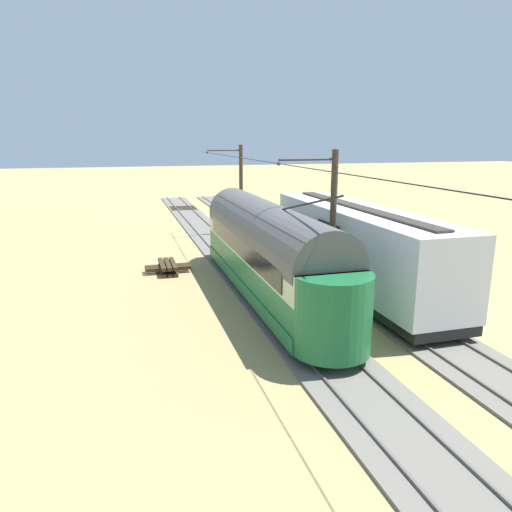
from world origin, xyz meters
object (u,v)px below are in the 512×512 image
boxcar_adjacent (357,246)px  catenary_pole_mid_near (331,225)px  catenary_pole_foreground (240,189)px  track_end_bumper (303,252)px  vintage_streetcar (267,249)px  switch_stand (317,243)px  spare_tie_stack (168,267)px

boxcar_adjacent → catenary_pole_mid_near: (1.90, 1.21, 1.29)m
catenary_pole_foreground → track_end_bumper: catenary_pole_foreground is taller
track_end_bumper → vintage_streetcar: bearing=56.1°
catenary_pole_mid_near → track_end_bumper: 8.65m
vintage_streetcar → track_end_bumper: size_ratio=9.09×
catenary_pole_foreground → track_end_bumper: size_ratio=3.67×
track_end_bumper → catenary_pole_foreground: bearing=-76.7°
switch_stand → catenary_pole_foreground: bearing=-66.9°
boxcar_adjacent → track_end_bumper: 6.88m
catenary_pole_mid_near → switch_stand: bearing=-109.9°
vintage_streetcar → switch_stand: (-5.49, -7.10, -1.55)m
catenary_pole_foreground → spare_tie_stack: bearing=55.0°
catenary_pole_foreground → vintage_streetcar: bearing=80.6°
vintage_streetcar → catenary_pole_foreground: bearing=-99.4°
switch_stand → spare_tie_stack: bearing=10.3°
boxcar_adjacent → spare_tie_stack: 10.16m
boxcar_adjacent → catenary_pole_mid_near: catenary_pole_mid_near is taller
vintage_streetcar → spare_tie_stack: size_ratio=6.81×
catenary_pole_mid_near → spare_tie_stack: catenary_pole_mid_near is taller
catenary_pole_foreground → catenary_pole_mid_near: 15.92m
catenary_pole_foreground → switch_stand: catenary_pole_foreground is taller
catenary_pole_mid_near → track_end_bumper: size_ratio=3.67×
boxcar_adjacent → track_end_bumper: (-0.00, -6.65, -1.76)m
vintage_streetcar → catenary_pole_mid_near: (-2.38, 1.51, 1.20)m
catenary_pole_foreground → spare_tie_stack: 11.45m
catenary_pole_mid_near → catenary_pole_foreground: bearing=-90.0°
spare_tie_stack → catenary_pole_mid_near: bearing=132.4°
vintage_streetcar → catenary_pole_foreground: (-2.38, -14.41, 1.20)m
vintage_streetcar → spare_tie_stack: 6.96m
catenary_pole_mid_near → spare_tie_stack: 9.87m
catenary_pole_foreground → catenary_pole_mid_near: bearing=90.0°
vintage_streetcar → switch_stand: bearing=-127.7°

